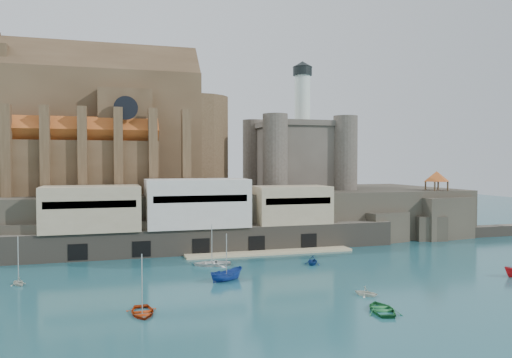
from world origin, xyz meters
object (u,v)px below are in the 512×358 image
object	(u,v)px
castle_keep	(297,152)
boat_2	(227,281)
boat_0	(142,314)
church	(113,132)
pavilion	(437,178)
boat_1	(366,296)

from	to	relation	value
castle_keep	boat_2	size ratio (longest dim) A/B	5.72
castle_keep	boat_0	bearing A→B (deg)	-125.80
church	pavilion	xyz separation A→B (m)	(66.13, -15.85, -9.40)
church	boat_0	bearing A→B (deg)	-87.53
castle_keep	boat_1	distance (m)	57.14
church	boat_2	bearing A→B (deg)	-71.06
church	pavilion	world-z (taller)	church
castle_keep	church	bearing A→B (deg)	178.89
boat_0	boat_1	xyz separation A→B (m)	(26.29, -0.30, 0.00)
castle_keep	boat_2	world-z (taller)	castle_keep
castle_keep	boat_1	bearing A→B (deg)	-102.40
church	boat_2	size ratio (longest dim) A/B	9.17
castle_keep	boat_2	bearing A→B (deg)	-122.59
boat_1	boat_2	world-z (taller)	boat_2
boat_0	boat_2	size ratio (longest dim) A/B	0.99
pavilion	boat_0	size ratio (longest dim) A/B	1.26
pavilion	boat_2	size ratio (longest dim) A/B	1.25
pavilion	boat_1	xyz separation A→B (m)	(-37.55, -37.78, -12.73)
boat_0	boat_1	world-z (taller)	boat_0
boat_2	castle_keep	bearing A→B (deg)	-55.57
church	castle_keep	distance (m)	40.39
castle_keep	boat_0	distance (m)	67.34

